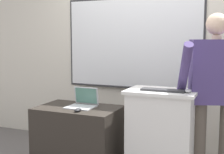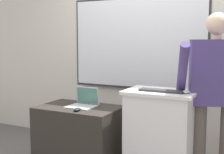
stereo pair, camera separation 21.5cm
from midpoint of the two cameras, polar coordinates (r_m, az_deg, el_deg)
back_wall at (r=4.11m, az=9.10°, el=7.26°), size 6.40×0.17×2.95m
lectern_podium at (r=3.17m, az=10.70°, el=-10.92°), size 0.68×0.46×0.95m
side_desk at (r=3.50m, az=-4.22°, el=-11.14°), size 0.89×0.58×0.71m
person_presenter at (r=3.14m, az=20.16°, el=-1.84°), size 0.64×0.66×1.69m
laptop at (r=3.43m, az=-3.27°, el=-4.37°), size 0.29×0.28×0.20m
wireless_keyboard at (r=3.00m, az=11.05°, el=-2.48°), size 0.42×0.12×0.02m
computer_mouse_by_laptop at (r=3.20m, az=-4.47°, el=-5.97°), size 0.06×0.10×0.03m
computer_mouse_by_keyboard at (r=2.95m, az=15.52°, el=-2.62°), size 0.06×0.10×0.03m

